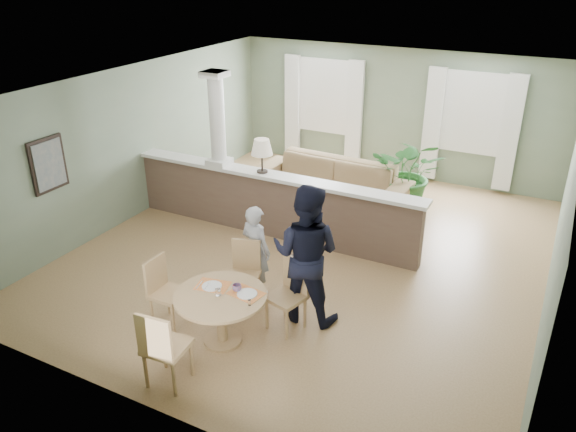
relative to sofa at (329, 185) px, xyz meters
The scene contains 12 objects.
ground 1.85m from the sofa, 74.21° to the right, with size 8.00×8.00×0.00m, color tan.
room_shell 1.82m from the sofa, 67.34° to the right, with size 7.02×8.02×2.71m.
pony_wall 1.63m from the sofa, 108.02° to the right, with size 5.32×0.38×2.70m.
sofa is the anchor object (origin of this frame).
houseplant 1.50m from the sofa, 22.11° to the left, with size 1.30×1.13×1.45m, color #276227.
dining_table 4.44m from the sofa, 83.59° to the right, with size 1.13×1.13×0.78m.
chair_far_boy 3.54m from the sofa, 85.34° to the right, with size 0.51×0.51×0.92m.
chair_far_man 3.88m from the sofa, 73.83° to the right, with size 0.52×0.52×0.95m.
chair_near 5.39m from the sofa, 86.07° to the right, with size 0.49×0.49×1.00m.
chair_side 4.42m from the sofa, 95.09° to the right, with size 0.42×0.42×0.93m.
child_person 3.26m from the sofa, 84.73° to the right, with size 0.49×0.32×1.34m, color #9B9BA0.
man_person 3.68m from the sofa, 71.31° to the right, with size 0.92×0.71×1.89m, color black.
Camera 1 is at (3.34, -7.38, 4.41)m, focal length 35.00 mm.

